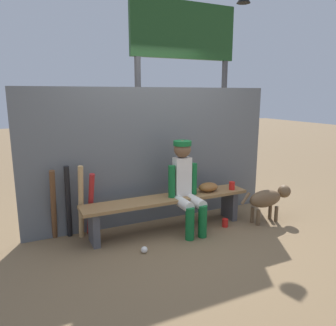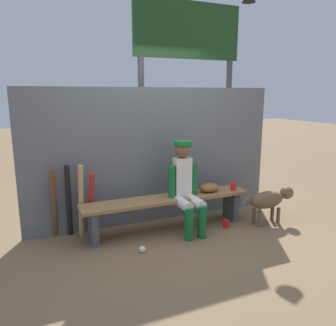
{
  "view_description": "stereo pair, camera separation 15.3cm",
  "coord_description": "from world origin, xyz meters",
  "px_view_note": "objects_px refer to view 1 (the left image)",
  "views": [
    {
      "loc": [
        -1.75,
        -3.66,
        1.76
      ],
      "look_at": [
        0.0,
        0.0,
        0.9
      ],
      "focal_mm": 35.25,
      "sensor_mm": 36.0,
      "label": 1
    },
    {
      "loc": [
        -1.61,
        -3.72,
        1.76
      ],
      "look_at": [
        0.0,
        0.0,
        0.9
      ],
      "focal_mm": 35.25,
      "sensor_mm": 36.0,
      "label": 2
    }
  ],
  "objects_px": {
    "player_seated": "(186,183)",
    "baseball_glove": "(208,187)",
    "cup_on_bench": "(232,186)",
    "scoreboard": "(187,53)",
    "dugout_bench": "(168,205)",
    "bat_wood_tan": "(81,202)",
    "dog": "(268,198)",
    "bat_wood_dark": "(53,205)",
    "baseball": "(144,250)",
    "bat_aluminum_red": "(91,205)",
    "cup_on_ground": "(225,223)",
    "bat_aluminum_black": "(68,202)"
  },
  "relations": [
    {
      "from": "player_seated",
      "to": "baseball_glove",
      "type": "xyz_separation_m",
      "value": [
        0.4,
        0.11,
        -0.13
      ]
    },
    {
      "from": "cup_on_bench",
      "to": "scoreboard",
      "type": "xyz_separation_m",
      "value": [
        0.07,
        1.46,
        1.91
      ]
    },
    {
      "from": "dugout_bench",
      "to": "player_seated",
      "type": "height_order",
      "value": "player_seated"
    },
    {
      "from": "bat_wood_tan",
      "to": "cup_on_bench",
      "type": "distance_m",
      "value": 2.03
    },
    {
      "from": "dugout_bench",
      "to": "dog",
      "type": "bearing_deg",
      "value": -13.57
    },
    {
      "from": "bat_wood_dark",
      "to": "baseball",
      "type": "relative_size",
      "value": 12.1
    },
    {
      "from": "dugout_bench",
      "to": "dog",
      "type": "distance_m",
      "value": 1.42
    },
    {
      "from": "bat_aluminum_red",
      "to": "scoreboard",
      "type": "relative_size",
      "value": 0.24
    },
    {
      "from": "baseball_glove",
      "to": "scoreboard",
      "type": "height_order",
      "value": "scoreboard"
    },
    {
      "from": "cup_on_ground",
      "to": "scoreboard",
      "type": "height_order",
      "value": "scoreboard"
    },
    {
      "from": "dugout_bench",
      "to": "bat_aluminum_red",
      "type": "height_order",
      "value": "bat_aluminum_red"
    },
    {
      "from": "bat_aluminum_black",
      "to": "cup_on_ground",
      "type": "xyz_separation_m",
      "value": [
        1.93,
        -0.55,
        -0.41
      ]
    },
    {
      "from": "cup_on_ground",
      "to": "cup_on_bench",
      "type": "xyz_separation_m",
      "value": [
        0.22,
        0.17,
        0.45
      ]
    },
    {
      "from": "cup_on_ground",
      "to": "player_seated",
      "type": "bearing_deg",
      "value": 166.33
    },
    {
      "from": "bat_aluminum_red",
      "to": "cup_on_ground",
      "type": "xyz_separation_m",
      "value": [
        1.68,
        -0.49,
        -0.36
      ]
    },
    {
      "from": "cup_on_bench",
      "to": "dog",
      "type": "height_order",
      "value": "cup_on_bench"
    },
    {
      "from": "bat_wood_tan",
      "to": "scoreboard",
      "type": "bearing_deg",
      "value": 29.25
    },
    {
      "from": "bat_wood_tan",
      "to": "bat_aluminum_black",
      "type": "xyz_separation_m",
      "value": [
        -0.14,
        0.09,
        -0.0
      ]
    },
    {
      "from": "bat_aluminum_red",
      "to": "dog",
      "type": "bearing_deg",
      "value": -14.06
    },
    {
      "from": "dugout_bench",
      "to": "cup_on_bench",
      "type": "xyz_separation_m",
      "value": [
        0.95,
        -0.07,
        0.16
      ]
    },
    {
      "from": "dog",
      "to": "baseball_glove",
      "type": "bearing_deg",
      "value": 156.68
    },
    {
      "from": "bat_wood_dark",
      "to": "cup_on_ground",
      "type": "height_order",
      "value": "bat_wood_dark"
    },
    {
      "from": "dugout_bench",
      "to": "dog",
      "type": "xyz_separation_m",
      "value": [
        1.38,
        -0.33,
        -0.01
      ]
    },
    {
      "from": "bat_aluminum_black",
      "to": "dog",
      "type": "xyz_separation_m",
      "value": [
        2.58,
        -0.65,
        -0.12
      ]
    },
    {
      "from": "bat_aluminum_red",
      "to": "bat_wood_dark",
      "type": "height_order",
      "value": "bat_wood_dark"
    },
    {
      "from": "baseball_glove",
      "to": "cup_on_bench",
      "type": "bearing_deg",
      "value": -11.21
    },
    {
      "from": "dugout_bench",
      "to": "bat_wood_tan",
      "type": "bearing_deg",
      "value": 168.02
    },
    {
      "from": "player_seated",
      "to": "bat_wood_dark",
      "type": "xyz_separation_m",
      "value": [
        -1.57,
        0.43,
        -0.19
      ]
    },
    {
      "from": "bat_wood_dark",
      "to": "dugout_bench",
      "type": "bearing_deg",
      "value": -13.14
    },
    {
      "from": "player_seated",
      "to": "baseball",
      "type": "distance_m",
      "value": 1.0
    },
    {
      "from": "bat_aluminum_black",
      "to": "bat_aluminum_red",
      "type": "bearing_deg",
      "value": -14.52
    },
    {
      "from": "bat_aluminum_black",
      "to": "baseball",
      "type": "xyz_separation_m",
      "value": [
        0.68,
        -0.78,
        -0.42
      ]
    },
    {
      "from": "baseball",
      "to": "baseball_glove",
      "type": "bearing_deg",
      "value": 22.38
    },
    {
      "from": "bat_wood_tan",
      "to": "cup_on_bench",
      "type": "bearing_deg",
      "value": -8.3
    },
    {
      "from": "bat_wood_tan",
      "to": "scoreboard",
      "type": "height_order",
      "value": "scoreboard"
    },
    {
      "from": "baseball_glove",
      "to": "baseball",
      "type": "relative_size",
      "value": 3.78
    },
    {
      "from": "bat_wood_dark",
      "to": "dog",
      "type": "bearing_deg",
      "value": -13.36
    },
    {
      "from": "bat_aluminum_black",
      "to": "cup_on_ground",
      "type": "bearing_deg",
      "value": -15.98
    },
    {
      "from": "dugout_bench",
      "to": "bat_aluminum_black",
      "type": "xyz_separation_m",
      "value": [
        -1.2,
        0.31,
        0.11
      ]
    },
    {
      "from": "dugout_bench",
      "to": "bat_aluminum_black",
      "type": "relative_size",
      "value": 2.44
    },
    {
      "from": "scoreboard",
      "to": "cup_on_ground",
      "type": "bearing_deg",
      "value": -99.97
    },
    {
      "from": "bat_wood_dark",
      "to": "scoreboard",
      "type": "distance_m",
      "value": 3.28
    },
    {
      "from": "dugout_bench",
      "to": "dog",
      "type": "relative_size",
      "value": 2.65
    },
    {
      "from": "player_seated",
      "to": "cup_on_ground",
      "type": "bearing_deg",
      "value": -13.67
    },
    {
      "from": "bat_wood_tan",
      "to": "baseball",
      "type": "xyz_separation_m",
      "value": [
        0.55,
        -0.69,
        -0.43
      ]
    },
    {
      "from": "dugout_bench",
      "to": "bat_wood_dark",
      "type": "height_order",
      "value": "bat_wood_dark"
    },
    {
      "from": "dugout_bench",
      "to": "bat_aluminum_red",
      "type": "bearing_deg",
      "value": 165.23
    },
    {
      "from": "bat_aluminum_red",
      "to": "cup_on_bench",
      "type": "relative_size",
      "value": 7.52
    },
    {
      "from": "player_seated",
      "to": "bat_aluminum_red",
      "type": "distance_m",
      "value": 1.22
    },
    {
      "from": "bat_wood_dark",
      "to": "scoreboard",
      "type": "xyz_separation_m",
      "value": [
        2.39,
        1.07,
        1.97
      ]
    }
  ]
}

